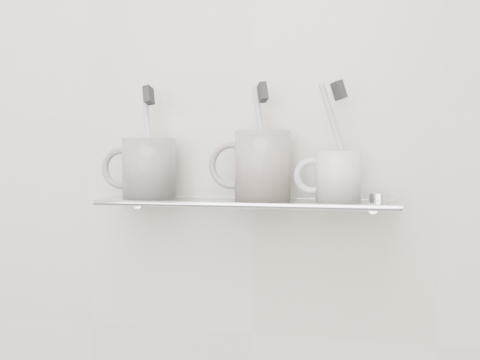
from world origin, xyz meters
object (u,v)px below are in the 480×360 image
(mug_left, at_px, (149,168))
(mug_center, at_px, (263,166))
(shelf_glass, at_px, (246,202))
(mug_right, at_px, (338,176))

(mug_left, height_order, mug_center, mug_center)
(shelf_glass, distance_m, mug_center, 0.07)
(shelf_glass, bearing_deg, mug_center, 10.27)
(mug_left, relative_size, mug_center, 0.90)
(mug_left, bearing_deg, mug_right, -2.54)
(mug_left, xyz_separation_m, mug_right, (0.33, 0.00, -0.01))
(mug_center, distance_m, mug_right, 0.13)
(mug_center, bearing_deg, shelf_glass, 166.04)
(shelf_glass, height_order, mug_center, mug_center)
(shelf_glass, xyz_separation_m, mug_left, (-0.18, 0.00, 0.06))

